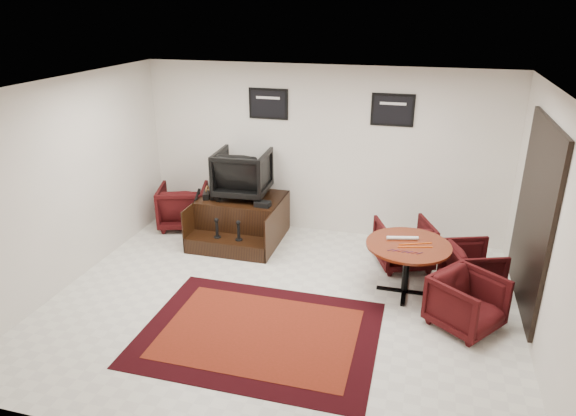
# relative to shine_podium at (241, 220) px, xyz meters

# --- Properties ---
(ground) EXTENTS (6.00, 6.00, 0.00)m
(ground) POSITION_rel_shine_podium_xyz_m (1.20, -1.83, -0.32)
(ground) COLOR silver
(ground) RESTS_ON ground
(room_shell) EXTENTS (6.02, 5.02, 2.81)m
(room_shell) POSITION_rel_shine_podium_xyz_m (1.61, -1.71, 1.46)
(room_shell) COLOR beige
(room_shell) RESTS_ON ground
(area_rug) EXTENTS (2.78, 2.09, 0.01)m
(area_rug) POSITION_rel_shine_podium_xyz_m (1.14, -2.51, -0.32)
(area_rug) COLOR black
(area_rug) RESTS_ON ground
(shine_podium) EXTENTS (1.36, 1.40, 0.70)m
(shine_podium) POSITION_rel_shine_podium_xyz_m (0.00, 0.00, 0.00)
(shine_podium) COLOR black
(shine_podium) RESTS_ON ground
(shine_chair) EXTENTS (0.87, 0.82, 0.86)m
(shine_chair) POSITION_rel_shine_podium_xyz_m (0.00, 0.14, 0.81)
(shine_chair) COLOR black
(shine_chair) RESTS_ON shine_podium
(shoes_pair) EXTENTS (0.29, 0.32, 0.10)m
(shoes_pair) POSITION_rel_shine_podium_xyz_m (-0.50, -0.08, 0.43)
(shoes_pair) COLOR black
(shoes_pair) RESTS_ON shine_podium
(polish_kit) EXTENTS (0.25, 0.18, 0.08)m
(polish_kit) POSITION_rel_shine_podium_xyz_m (0.46, -0.24, 0.42)
(polish_kit) COLOR black
(polish_kit) RESTS_ON shine_podium
(umbrella_black) EXTENTS (0.35, 0.13, 0.93)m
(umbrella_black) POSITION_rel_shine_podium_xyz_m (-0.77, -0.23, 0.14)
(umbrella_black) COLOR black
(umbrella_black) RESTS_ON ground
(umbrella_hooked) EXTENTS (0.32, 0.12, 0.86)m
(umbrella_hooked) POSITION_rel_shine_podium_xyz_m (-0.81, -0.05, 0.11)
(umbrella_hooked) COLOR black
(umbrella_hooked) RESTS_ON ground
(armchair_side) EXTENTS (0.99, 0.95, 0.83)m
(armchair_side) POSITION_rel_shine_podium_xyz_m (-1.15, 0.20, 0.09)
(armchair_side) COLOR black
(armchair_side) RESTS_ON ground
(meeting_table) EXTENTS (1.11, 1.11, 0.73)m
(meeting_table) POSITION_rel_shine_podium_xyz_m (2.75, -1.08, 0.32)
(meeting_table) COLOR #4F150B
(meeting_table) RESTS_ON ground
(table_chair_back) EXTENTS (0.96, 0.93, 0.78)m
(table_chair_back) POSITION_rel_shine_podium_xyz_m (2.67, -0.28, 0.06)
(table_chair_back) COLOR black
(table_chair_back) RESTS_ON ground
(table_chair_window) EXTENTS (0.84, 0.87, 0.71)m
(table_chair_window) POSITION_rel_shine_podium_xyz_m (3.62, -0.72, 0.03)
(table_chair_window) COLOR black
(table_chair_window) RESTS_ON ground
(table_chair_corner) EXTENTS (0.98, 0.99, 0.75)m
(table_chair_corner) POSITION_rel_shine_podium_xyz_m (3.49, -1.71, 0.05)
(table_chair_corner) COLOR black
(table_chair_corner) RESTS_ON ground
(paper_roll) EXTENTS (0.42, 0.15, 0.05)m
(paper_roll) POSITION_rel_shine_podium_xyz_m (2.66, -0.97, 0.43)
(paper_roll) COLOR silver
(paper_roll) RESTS_ON meeting_table
(table_clutter) EXTENTS (0.56, 0.40, 0.01)m
(table_clutter) POSITION_rel_shine_podium_xyz_m (2.80, -1.17, 0.41)
(table_clutter) COLOR #EC550D
(table_clutter) RESTS_ON meeting_table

